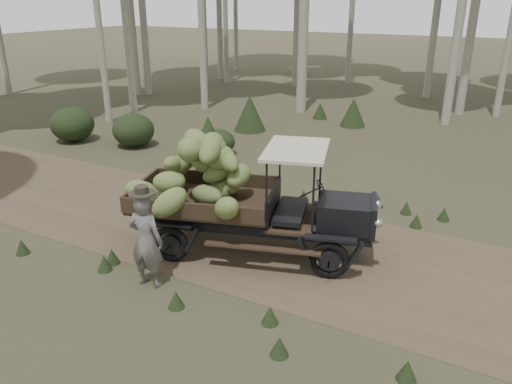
{
  "coord_description": "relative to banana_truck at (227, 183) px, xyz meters",
  "views": [
    {
      "loc": [
        2.68,
        -7.97,
        4.6
      ],
      "look_at": [
        -1.44,
        -0.41,
        1.22
      ],
      "focal_mm": 35.0,
      "sensor_mm": 36.0,
      "label": 1
    }
  ],
  "objects": [
    {
      "name": "banana_truck",
      "position": [
        0.0,
        0.0,
        0.0
      ],
      "size": [
        4.8,
        2.99,
        2.4
      ],
      "rotation": [
        0.0,
        0.0,
        0.29
      ],
      "color": "black",
      "rests_on": "ground"
    },
    {
      "name": "undergrowth",
      "position": [
        0.31,
        0.05,
        -0.78
      ],
      "size": [
        22.3,
        22.77,
        1.3
      ],
      "color": "#233319",
      "rests_on": "ground"
    },
    {
      "name": "farmer",
      "position": [
        -0.46,
        -1.8,
        -0.49
      ],
      "size": [
        0.65,
        0.5,
        1.8
      ],
      "rotation": [
        0.0,
        0.0,
        3.28
      ],
      "color": "#625E5A",
      "rests_on": "ground"
    },
    {
      "name": "ground",
      "position": [
        1.99,
        0.56,
        -1.34
      ],
      "size": [
        120.0,
        120.0,
        0.0
      ],
      "primitive_type": "plane",
      "color": "#473D2B",
      "rests_on": "ground"
    },
    {
      "name": "dirt_track",
      "position": [
        1.99,
        0.56,
        -1.33
      ],
      "size": [
        70.0,
        4.0,
        0.01
      ],
      "primitive_type": "cube",
      "color": "brown",
      "rests_on": "ground"
    }
  ]
}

